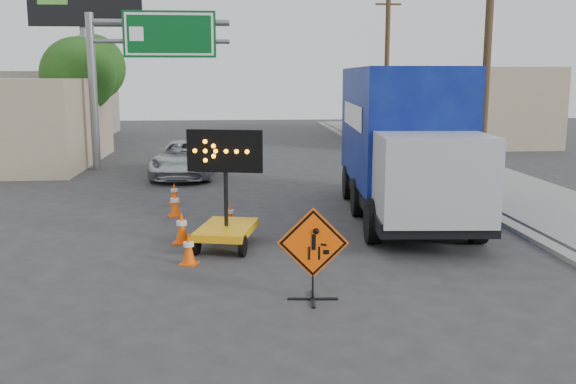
{
  "coord_description": "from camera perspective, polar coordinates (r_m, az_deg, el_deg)",
  "views": [
    {
      "loc": [
        -0.44,
        -11.01,
        4.14
      ],
      "look_at": [
        0.73,
        2.45,
        1.68
      ],
      "focal_mm": 40.0,
      "sensor_mm": 36.0,
      "label": 1
    }
  ],
  "objects": [
    {
      "name": "billboard",
      "position": [
        37.86,
        -17.59,
        14.73
      ],
      "size": [
        6.1,
        0.54,
        9.85
      ],
      "color": "slate",
      "rests_on": "ground"
    },
    {
      "name": "utility_pole_far",
      "position": [
        36.01,
        8.77,
        11.07
      ],
      "size": [
        1.8,
        0.26,
        9.0
      ],
      "color": "#4E3621",
      "rests_on": "ground"
    },
    {
      "name": "construction_sign",
      "position": [
        11.89,
        2.24,
        -5.33
      ],
      "size": [
        1.33,
        0.94,
        1.77
      ],
      "rotation": [
        0.0,
        0.0,
        -0.09
      ],
      "color": "black",
      "rests_on": "ground"
    },
    {
      "name": "cone_b",
      "position": [
        16.25,
        -9.42,
        -3.11
      ],
      "size": [
        0.49,
        0.49,
        0.81
      ],
      "rotation": [
        0.0,
        0.0,
        -0.22
      ],
      "color": "#FF5105",
      "rests_on": "ground"
    },
    {
      "name": "ground",
      "position": [
        11.77,
        -2.55,
        -10.27
      ],
      "size": [
        100.0,
        100.0,
        0.0
      ],
      "primitive_type": "plane",
      "color": "#2D2D30",
      "rests_on": "ground"
    },
    {
      "name": "cone_c",
      "position": [
        17.97,
        -5.18,
        -2.01
      ],
      "size": [
        0.39,
        0.39,
        0.63
      ],
      "rotation": [
        0.0,
        0.0,
        -0.28
      ],
      "color": "#FF5105",
      "rests_on": "ground"
    },
    {
      "name": "pickup_truck",
      "position": [
        26.89,
        -9.11,
        2.92
      ],
      "size": [
        2.77,
        5.43,
        1.47
      ],
      "primitive_type": "imported",
      "rotation": [
        0.0,
        0.0,
        -0.06
      ],
      "color": "silver",
      "rests_on": "ground"
    },
    {
      "name": "cone_e",
      "position": [
        21.33,
        -10.07,
        -0.09
      ],
      "size": [
        0.42,
        0.42,
        0.68
      ],
      "rotation": [
        0.0,
        0.0,
        -0.25
      ],
      "color": "#FF5105",
      "rests_on": "ground"
    },
    {
      "name": "cone_d",
      "position": [
        19.33,
        -10.03,
        -1.02
      ],
      "size": [
        0.51,
        0.51,
        0.78
      ],
      "rotation": [
        0.0,
        0.0,
        0.36
      ],
      "color": "#FF5105",
      "rests_on": "ground"
    },
    {
      "name": "arrow_board",
      "position": [
        15.61,
        -5.5,
        -2.65
      ],
      "size": [
        1.79,
        2.25,
        2.88
      ],
      "rotation": [
        0.0,
        0.0,
        -0.24
      ],
      "color": "#EBA10D",
      "rests_on": "ground"
    },
    {
      "name": "curb_right",
      "position": [
        27.41,
        11.3,
        1.57
      ],
      "size": [
        0.4,
        60.0,
        0.12
      ],
      "primitive_type": "cube",
      "color": "gray",
      "rests_on": "ground"
    },
    {
      "name": "utility_pole_near",
      "position": [
        22.64,
        17.27,
        11.25
      ],
      "size": [
        1.8,
        0.26,
        9.0
      ],
      "color": "#4E3621",
      "rests_on": "ground"
    },
    {
      "name": "storefront_left_far",
      "position": [
        47.35,
        -23.04,
        7.16
      ],
      "size": [
        12.0,
        10.0,
        4.4
      ],
      "primitive_type": "cube",
      "color": "gray",
      "rests_on": "ground"
    },
    {
      "name": "sidewalk_right",
      "position": [
        28.14,
        15.8,
        1.63
      ],
      "size": [
        4.0,
        60.0,
        0.15
      ],
      "primitive_type": "cube",
      "color": "gray",
      "rests_on": "ground"
    },
    {
      "name": "tree_left_near",
      "position": [
        33.86,
        -18.13,
        9.86
      ],
      "size": [
        3.71,
        3.71,
        6.03
      ],
      "color": "#4E3621",
      "rests_on": "ground"
    },
    {
      "name": "cone_a",
      "position": [
        14.43,
        -8.82,
        -4.98
      ],
      "size": [
        0.46,
        0.46,
        0.72
      ],
      "rotation": [
        0.0,
        0.0,
        -0.3
      ],
      "color": "#FF5105",
      "rests_on": "ground"
    },
    {
      "name": "tree_left_far",
      "position": [
        41.89,
        -17.03,
        10.51
      ],
      "size": [
        4.1,
        4.1,
        6.66
      ],
      "color": "#4E3621",
      "rests_on": "ground"
    },
    {
      "name": "building_right_far",
      "position": [
        43.19,
        13.31,
        7.61
      ],
      "size": [
        10.0,
        14.0,
        4.6
      ],
      "primitive_type": "cube",
      "color": "tan",
      "rests_on": "ground"
    },
    {
      "name": "highway_gantry",
      "position": [
        29.25,
        -13.08,
        11.89
      ],
      "size": [
        6.18,
        0.38,
        6.9
      ],
      "color": "slate",
      "rests_on": "ground"
    },
    {
      "name": "box_truck",
      "position": [
        19.13,
        10.17,
        3.69
      ],
      "size": [
        3.48,
        9.38,
        4.37
      ],
      "rotation": [
        0.0,
        0.0,
        -0.08
      ],
      "color": "black",
      "rests_on": "ground"
    }
  ]
}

